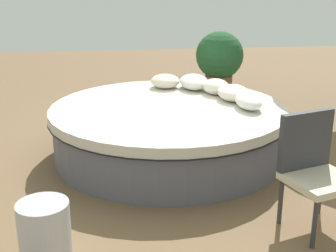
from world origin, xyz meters
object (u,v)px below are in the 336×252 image
Objects in this scene: throw_pillow_1 at (234,93)px; planter at (219,60)px; throw_pillow_0 at (249,101)px; throw_pillow_2 at (216,86)px; throw_pillow_4 at (165,81)px; throw_pillow_3 at (194,82)px; side_table at (45,234)px; patio_chair at (313,164)px; round_bed at (168,130)px.

throw_pillow_1 is 0.45× the size of planter.
throw_pillow_2 reaches higher than throw_pillow_0.
throw_pillow_2 is at bearing 55.31° from throw_pillow_4.
throw_pillow_3 is 1.31× the size of throw_pillow_4.
throw_pillow_2 is 0.35× the size of planter.
side_table is (2.96, -1.25, -0.44)m from throw_pillow_4.
throw_pillow_4 is at bearing 157.06° from side_table.
throw_pillow_2 reaches higher than throw_pillow_4.
patio_chair is at bearing 12.11° from throw_pillow_3.
throw_pillow_0 reaches higher than round_bed.
side_table is at bearing -36.02° from throw_pillow_2.
throw_pillow_2 is (-0.49, 0.68, 0.39)m from round_bed.
throw_pillow_2 is at bearing 36.59° from throw_pillow_3.
throw_pillow_4 is 0.84× the size of side_table.
side_table is (2.55, -1.85, -0.45)m from throw_pillow_2.
throw_pillow_1 is 2.29m from planter.
throw_pillow_2 is at bearing -14.60° from planter.
throw_pillow_1 reaches higher than side_table.
throw_pillow_1 is at bearing 30.25° from throw_pillow_3.
throw_pillow_2 is (-0.70, -0.22, 0.01)m from throw_pillow_0.
throw_pillow_3 is 0.57× the size of patio_chair.
throw_pillow_0 is 0.38m from throw_pillow_1.
patio_chair is at bearing 8.11° from throw_pillow_2.
throw_pillow_1 reaches higher than throw_pillow_4.
throw_pillow_0 is at bearing 131.81° from side_table.
throw_pillow_3 is at bearing -143.41° from throw_pillow_2.
throw_pillow_3 is (-0.31, -0.23, -0.00)m from throw_pillow_2.
side_table is (2.85, -1.63, -0.45)m from throw_pillow_3.
round_bed is 6.46× the size of throw_pillow_4.
throw_pillow_0 is at bearing -103.73° from patio_chair.
patio_chair reaches higher than throw_pillow_4.
throw_pillow_3 is at bearing -95.42° from patio_chair.
throw_pillow_0 is 0.53× the size of patio_chair.
throw_pillow_2 is 0.41× the size of patio_chair.
throw_pillow_3 is (-0.63, -0.37, 0.00)m from throw_pillow_1.
throw_pillow_1 is (-0.37, -0.08, 0.00)m from throw_pillow_0.
round_bed is 0.99m from throw_pillow_4.
patio_chair is at bearing 5.31° from throw_pillow_1.
patio_chair reaches higher than throw_pillow_1.
planter is at bearing 170.87° from throw_pillow_1.
patio_chair reaches higher than throw_pillow_3.
throw_pillow_2 is 2.26m from patio_chair.
throw_pillow_4 is at bearing -88.43° from patio_chair.
side_table is (1.85, -2.07, -0.44)m from throw_pillow_0.
throw_pillow_3 reaches higher than throw_pillow_1.
throw_pillow_3 is at bearing -149.75° from throw_pillow_1.
throw_pillow_2 is at bearing 143.98° from side_table.
planter reaches higher than throw_pillow_3.
throw_pillow_4 is (-0.74, -0.74, -0.00)m from throw_pillow_1.
round_bed is at bearing -29.43° from throw_pillow_3.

